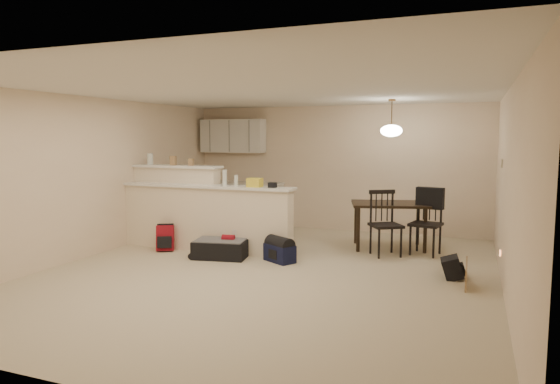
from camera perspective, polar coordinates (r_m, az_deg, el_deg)
The scene contains 21 objects.
room at distance 6.81m, azimuth -1.36°, elevation 1.04°, with size 7.00×7.02×2.50m.
breakfast_bar at distance 8.55m, azimuth -9.71°, elevation -2.31°, with size 3.08×0.58×1.39m.
upper_cabinets at distance 10.72m, azimuth -5.41°, elevation 6.39°, with size 1.40×0.34×0.70m, color white.
kitchen_counter at distance 10.61m, azimuth -4.68°, elevation -1.45°, with size 1.80×0.60×0.90m, color white.
thermostat at distance 7.83m, azimuth 24.02°, elevation 3.01°, with size 0.02×0.12×0.12m, color beige.
jar at distance 9.12m, azimuth -14.63°, elevation 3.67°, with size 0.10×0.10×0.20m, color silver.
cereal_box at distance 8.85m, azimuth -12.11°, elevation 3.53°, with size 0.10×0.07×0.16m, color #A37D54.
small_box at distance 8.66m, azimuth -10.12°, elevation 3.38°, with size 0.08×0.06×0.12m, color #A37D54.
bottle_a at distance 8.11m, azimuth -6.35°, elevation 1.63°, with size 0.07×0.07×0.26m, color silver.
bottle_b at distance 8.02m, azimuth -5.04°, elevation 1.30°, with size 0.06×0.06×0.18m, color silver.
bag_lump at distance 7.89m, azimuth -2.90°, elevation 1.09°, with size 0.22×0.18×0.14m, color #A37D54.
pouch at distance 7.77m, azimuth -0.86°, elevation 0.80°, with size 0.12×0.10×0.08m, color #A37D54.
dining_table at distance 8.60m, azimuth 12.40°, elevation -1.83°, with size 1.42×1.13×0.77m.
pendant_lamp at distance 8.52m, azimuth 12.61°, elevation 6.92°, with size 0.36×0.36×0.62m.
dining_chair_near at distance 8.06m, azimuth 12.02°, elevation -3.54°, with size 0.45×0.43×1.03m, color black, non-canonical shape.
dining_chair_far at distance 8.29m, azimuth 16.32°, elevation -3.35°, with size 0.46×0.44×1.05m, color black, non-canonical shape.
suitcase at distance 7.88m, azimuth -6.79°, elevation -6.49°, with size 0.81×0.52×0.27m, color black.
red_backpack at distance 8.50m, azimuth -12.98°, elevation -5.16°, with size 0.28×0.17×0.42m, color maroon.
navy_duffel at distance 7.58m, azimuth -0.04°, elevation -6.99°, with size 0.48×0.26×0.26m, color #101433.
black_daypack at distance 7.09m, azimuth 19.08°, elevation -8.20°, with size 0.32×0.23×0.28m, color black.
cardboard_sheet at distance 6.68m, azimuth 20.51°, elevation -8.93°, with size 0.43×0.02×0.33m, color #A37D54.
Camera 1 is at (2.62, -6.26, 1.87)m, focal length 32.00 mm.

